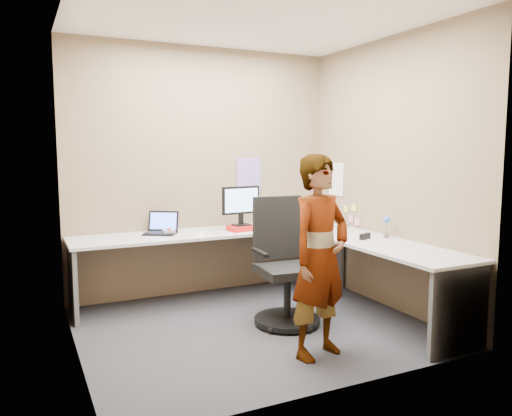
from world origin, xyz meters
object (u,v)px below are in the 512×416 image
desk (277,251)px  monitor (241,202)px  office_chair (284,273)px  person (320,257)px

desk → monitor: size_ratio=6.73×
office_chair → person: bearing=-93.9°
person → desk: bearing=62.2°
desk → office_chair: (-0.12, -0.39, -0.12)m
monitor → office_chair: monitor is taller
monitor → person: size_ratio=0.28×
office_chair → person: size_ratio=0.73×
desk → monitor: monitor is taller
desk → person: 1.19m
desk → person: person is taller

